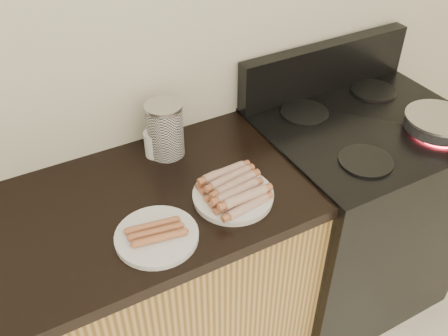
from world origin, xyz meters
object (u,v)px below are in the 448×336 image
frying_pan (439,123)px  canister (165,130)px  main_plate (233,197)px  side_plate (157,236)px  stove (350,213)px  mug (155,143)px

frying_pan → canister: bearing=179.9°
main_plate → canister: canister is taller
frying_pan → side_plate: 1.08m
stove → frying_pan: (0.18, -0.15, 0.49)m
main_plate → mug: bearing=110.2°
canister → frying_pan: bearing=-21.9°
canister → mug: (-0.04, 0.01, -0.05)m
main_plate → canister: (-0.08, 0.31, 0.09)m
canister → mug: canister is taller
main_plate → canister: 0.33m
stove → frying_pan: bearing=-41.0°
frying_pan → side_plate: (-1.08, 0.01, -0.04)m
stove → mug: 0.93m
stove → main_plate: 0.79m
main_plate → side_plate: same height
stove → mug: size_ratio=10.18×
stove → side_plate: (-0.90, -0.15, 0.45)m
stove → main_plate: bearing=-170.7°
frying_pan → mug: size_ratio=4.48×
frying_pan → mug: mug is taller
frying_pan → side_plate: frying_pan is taller
side_plate → mug: 0.40m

